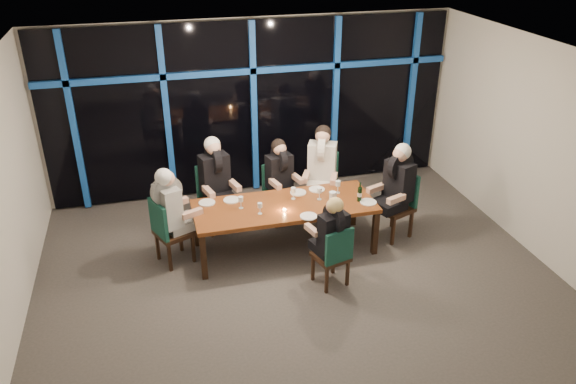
# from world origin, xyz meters

# --- Properties ---
(room) EXTENTS (7.04, 7.00, 3.02)m
(room) POSITION_xyz_m (0.00, 0.00, 2.02)
(room) COLOR #514B48
(room) RESTS_ON ground
(window_wall) EXTENTS (6.86, 0.43, 2.94)m
(window_wall) POSITION_xyz_m (0.01, 2.93, 1.55)
(window_wall) COLOR black
(window_wall) RESTS_ON ground
(dining_table) EXTENTS (2.60, 1.00, 0.75)m
(dining_table) POSITION_xyz_m (0.00, 0.80, 0.68)
(dining_table) COLOR brown
(dining_table) RESTS_ON ground
(chair_far_left) EXTENTS (0.59, 0.59, 1.04)m
(chair_far_left) POSITION_xyz_m (-0.88, 1.75, 0.58)
(chair_far_left) COLOR black
(chair_far_left) RESTS_ON ground
(chair_far_mid) EXTENTS (0.54, 0.54, 0.95)m
(chair_far_mid) POSITION_xyz_m (0.13, 1.73, 0.53)
(chair_far_mid) COLOR black
(chair_far_mid) RESTS_ON ground
(chair_far_right) EXTENTS (0.65, 0.65, 1.06)m
(chair_far_right) POSITION_xyz_m (0.86, 1.73, 0.59)
(chair_far_right) COLOR black
(chair_far_right) RESTS_ON ground
(chair_end_left) EXTENTS (0.61, 0.61, 1.00)m
(chair_end_left) POSITION_xyz_m (-1.66, 0.87, 0.56)
(chair_end_left) COLOR black
(chair_end_left) RESTS_ON ground
(chair_end_right) EXTENTS (0.62, 0.62, 1.03)m
(chair_end_right) POSITION_xyz_m (1.79, 0.79, 0.58)
(chair_end_right) COLOR black
(chair_end_right) RESTS_ON ground
(chair_near_mid) EXTENTS (0.51, 0.51, 0.90)m
(chair_near_mid) POSITION_xyz_m (0.41, -0.24, 0.50)
(chair_near_mid) COLOR black
(chair_near_mid) RESTS_ON ground
(diner_far_left) EXTENTS (0.60, 0.70, 1.01)m
(diner_far_left) POSITION_xyz_m (-0.86, 1.66, 0.99)
(diner_far_left) COLOR black
(diner_far_left) RESTS_ON ground
(diner_far_mid) EXTENTS (0.54, 0.64, 0.93)m
(diner_far_mid) POSITION_xyz_m (0.15, 1.65, 0.91)
(diner_far_mid) COLOR black
(diner_far_mid) RESTS_ON ground
(diner_far_right) EXTENTS (0.67, 0.73, 1.03)m
(diner_far_right) POSITION_xyz_m (0.83, 1.65, 1.01)
(diner_far_right) COLOR silver
(diner_far_right) RESTS_ON ground
(diner_end_left) EXTENTS (0.69, 0.62, 0.97)m
(diner_end_left) POSITION_xyz_m (-1.59, 0.90, 0.95)
(diner_end_left) COLOR black
(diner_end_left) RESTS_ON ground
(diner_end_right) EXTENTS (0.71, 0.63, 1.01)m
(diner_end_right) POSITION_xyz_m (1.71, 0.76, 0.98)
(diner_end_right) COLOR black
(diner_end_right) RESTS_ON ground
(diner_near_mid) EXTENTS (0.52, 0.61, 0.87)m
(diner_near_mid) POSITION_xyz_m (0.39, -0.17, 0.86)
(diner_near_mid) COLOR black
(diner_near_mid) RESTS_ON ground
(plate_far_left) EXTENTS (0.24, 0.24, 0.01)m
(plate_far_left) POSITION_xyz_m (-0.71, 1.12, 0.76)
(plate_far_left) COLOR white
(plate_far_left) RESTS_ON dining_table
(plate_far_mid) EXTENTS (0.24, 0.24, 0.01)m
(plate_far_mid) POSITION_xyz_m (0.29, 1.11, 0.76)
(plate_far_mid) COLOR white
(plate_far_mid) RESTS_ON dining_table
(plate_far_right) EXTENTS (0.24, 0.24, 0.01)m
(plate_far_right) POSITION_xyz_m (0.59, 1.14, 0.76)
(plate_far_right) COLOR white
(plate_far_right) RESTS_ON dining_table
(plate_end_left) EXTENTS (0.24, 0.24, 0.01)m
(plate_end_left) POSITION_xyz_m (-1.07, 1.13, 0.76)
(plate_end_left) COLOR white
(plate_end_left) RESTS_ON dining_table
(plate_end_right) EXTENTS (0.24, 0.24, 0.01)m
(plate_end_right) POSITION_xyz_m (1.18, 0.55, 0.76)
(plate_end_right) COLOR white
(plate_end_right) RESTS_ON dining_table
(plate_near_mid) EXTENTS (0.24, 0.24, 0.01)m
(plate_near_mid) POSITION_xyz_m (0.23, 0.37, 0.76)
(plate_near_mid) COLOR white
(plate_near_mid) RESTS_ON dining_table
(wine_bottle) EXTENTS (0.07, 0.07, 0.29)m
(wine_bottle) POSITION_xyz_m (1.08, 0.64, 0.86)
(wine_bottle) COLOR black
(wine_bottle) RESTS_ON dining_table
(water_pitcher) EXTENTS (0.11, 0.10, 0.18)m
(water_pitcher) POSITION_xyz_m (0.68, 0.67, 0.84)
(water_pitcher) COLOR silver
(water_pitcher) RESTS_ON dining_table
(tea_light) EXTENTS (0.05, 0.05, 0.03)m
(tea_light) POSITION_xyz_m (-0.05, 0.62, 0.76)
(tea_light) COLOR #F49E49
(tea_light) RESTS_ON dining_table
(wine_glass_a) EXTENTS (0.07, 0.07, 0.17)m
(wine_glass_a) POSITION_xyz_m (-0.39, 0.62, 0.87)
(wine_glass_a) COLOR silver
(wine_glass_a) RESTS_ON dining_table
(wine_glass_b) EXTENTS (0.07, 0.07, 0.18)m
(wine_glass_b) POSITION_xyz_m (0.17, 0.94, 0.88)
(wine_glass_b) COLOR silver
(wine_glass_b) RESTS_ON dining_table
(wine_glass_c) EXTENTS (0.07, 0.07, 0.18)m
(wine_glass_c) POSITION_xyz_m (0.53, 0.83, 0.88)
(wine_glass_c) COLOR silver
(wine_glass_c) RESTS_ON dining_table
(wine_glass_d) EXTENTS (0.07, 0.07, 0.18)m
(wine_glass_d) POSITION_xyz_m (-0.62, 0.85, 0.88)
(wine_glass_d) COLOR silver
(wine_glass_d) RESTS_ON dining_table
(wine_glass_e) EXTENTS (0.08, 0.08, 0.20)m
(wine_glass_e) POSITION_xyz_m (0.86, 0.96, 0.89)
(wine_glass_e) COLOR white
(wine_glass_e) RESTS_ON dining_table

